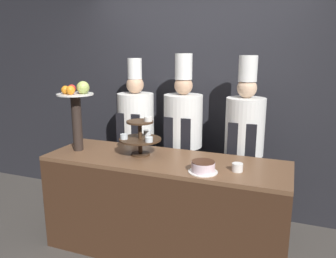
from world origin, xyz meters
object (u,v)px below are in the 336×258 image
tiered_stand (140,136)px  chef_left (136,132)px  cup_white (237,167)px  cake_round (203,167)px  chef_center_left (183,135)px  chef_center_right (244,141)px  fruit_pedestal (77,105)px

tiered_stand → chef_left: size_ratio=0.22×
cup_white → chef_left: chef_left is taller
chef_left → tiered_stand: bearing=-60.1°
chef_left → cup_white: bearing=-30.0°
tiered_stand → cup_white: size_ratio=4.43×
tiered_stand → cake_round: size_ratio=1.66×
chef_center_left → chef_center_right: bearing=-0.0°
chef_left → fruit_pedestal: bearing=-111.2°
cake_round → chef_center_right: bearing=77.1°
chef_center_right → cake_round: bearing=-102.9°
chef_left → chef_center_left: chef_center_left is taller
fruit_pedestal → chef_left: bearing=68.8°
tiered_stand → cake_round: bearing=-19.5°
chef_center_left → tiered_stand: bearing=-108.3°
chef_center_right → cup_white: bearing=-85.7°
cake_round → chef_center_right: (0.19, 0.84, 0.02)m
tiered_stand → chef_center_right: 1.05m
cake_round → cup_white: (0.25, 0.12, -0.01)m
chef_center_right → chef_center_left: bearing=180.0°
chef_left → chef_center_right: chef_center_right is taller
cake_round → fruit_pedestal: bearing=172.8°
cake_round → cup_white: bearing=25.9°
fruit_pedestal → cup_white: bearing=-1.5°
cup_white → chef_center_right: (-0.05, 0.72, 0.03)m
fruit_pedestal → tiered_stand: bearing=6.6°
tiered_stand → chef_center_left: 0.65m
chef_left → chef_center_left: size_ratio=0.97×
fruit_pedestal → cake_round: 1.33m
tiered_stand → chef_center_right: bearing=35.9°
cup_white → chef_center_right: chef_center_right is taller
chef_center_left → chef_center_right: size_ratio=1.01×
chef_center_right → fruit_pedestal: bearing=-154.9°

